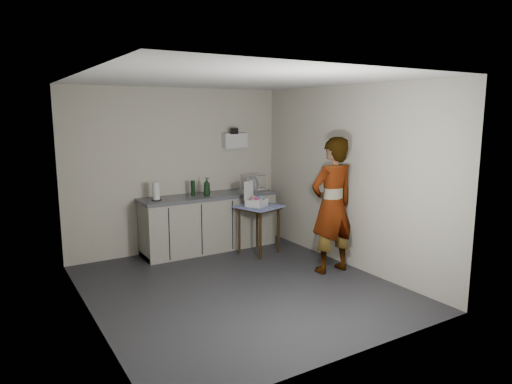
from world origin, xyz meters
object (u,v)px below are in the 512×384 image
side_table (259,212)px  soda_can (207,192)px  kitchen_counter (209,224)px  standing_man (332,206)px  dark_bottle (193,188)px  paper_towel (156,192)px  bakery_box (256,201)px  soap_bottle (207,187)px  dish_rack (253,187)px

side_table → soda_can: size_ratio=6.73×
kitchen_counter → soda_can: (-0.06, -0.05, 0.54)m
standing_man → dark_bottle: size_ratio=7.88×
side_table → paper_towel: bearing=141.2°
bakery_box → soda_can: bearing=106.3°
side_table → soda_can: soda_can is taller
standing_man → soap_bottle: size_ratio=6.49×
dish_rack → dark_bottle: bearing=174.7°
dark_bottle → bakery_box: size_ratio=0.62×
kitchen_counter → dark_bottle: dark_bottle is taller
soda_can → dark_bottle: size_ratio=0.48×
soap_bottle → dark_bottle: size_ratio=1.21×
side_table → soda_can: bearing=121.4°
soap_bottle → bakery_box: size_ratio=0.75×
side_table → bakery_box: size_ratio=1.99×
bakery_box → dish_rack: bearing=33.1°
soda_can → standing_man: bearing=-59.4°
soap_bottle → standing_man: bearing=-58.7°
kitchen_counter → dish_rack: 0.97m
side_table → kitchen_counter: bearing=116.2°
dish_rack → bakery_box: (-0.29, -0.56, -0.12)m
standing_man → soda_can: (-1.06, 1.79, 0.02)m
standing_man → dish_rack: 1.82m
dish_rack → side_table: bearing=-111.9°
dish_rack → bakery_box: size_ratio=1.05×
soap_bottle → side_table: bearing=-38.8°
dish_rack → bakery_box: 0.64m
soap_bottle → dark_bottle: bearing=142.0°
side_table → soda_can: 0.89m
dark_bottle → standing_man: bearing=-56.7°
kitchen_counter → soap_bottle: 0.64m
kitchen_counter → soda_can: soda_can is taller
side_table → standing_man: standing_man is taller
soap_bottle → dish_rack: soap_bottle is taller
side_table → dark_bottle: bearing=123.7°
side_table → dark_bottle: 1.12m
kitchen_counter → soap_bottle: bearing=-133.1°
paper_towel → dish_rack: bearing=-0.2°
soda_can → bakery_box: (0.58, -0.55, -0.11)m
standing_man → dish_rack: size_ratio=4.67×
paper_towel → dark_bottle: bearing=8.2°
soap_bottle → bakery_box: bearing=-41.5°
soda_can → paper_towel: (-0.83, 0.02, 0.07)m
soap_bottle → dish_rack: 0.88m
side_table → soap_bottle: bearing=123.6°
paper_towel → dish_rack: size_ratio=0.68×
dark_bottle → bakery_box: bearing=-40.7°
standing_man → dark_bottle: 2.28m
soap_bottle → dark_bottle: (-0.18, 0.14, -0.03)m
soap_bottle → soda_can: (0.01, 0.03, -0.09)m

